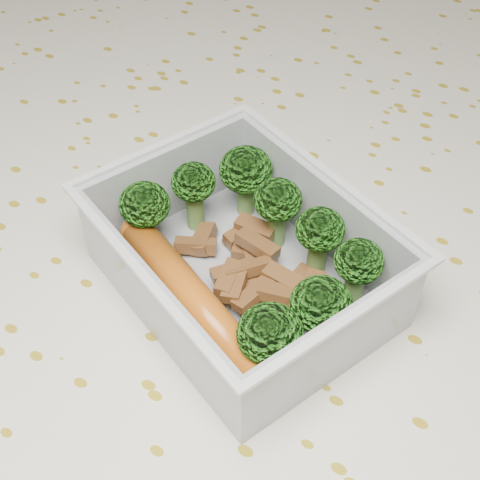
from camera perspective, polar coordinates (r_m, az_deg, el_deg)
The scene contains 6 objects.
dining_table at distance 0.56m, azimuth -0.21°, elevation -7.36°, with size 1.40×0.90×0.75m.
tablecloth at distance 0.52m, azimuth -0.23°, elevation -4.02°, with size 1.46×0.96×0.19m.
lunch_container at distance 0.45m, azimuth 0.23°, elevation -2.32°, with size 0.24×0.21×0.07m.
broccoli_florets at distance 0.44m, azimuth 1.97°, elevation 0.12°, with size 0.18×0.15×0.06m.
meat_pile at distance 0.45m, azimuth 1.22°, elevation -2.77°, with size 0.12×0.09×0.02m.
sausage at distance 0.43m, azimuth -4.01°, elevation -5.10°, with size 0.16×0.08×0.02m.
Camera 1 is at (0.18, -0.28, 1.11)m, focal length 50.00 mm.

